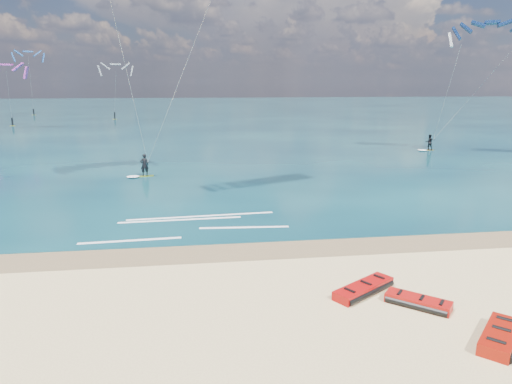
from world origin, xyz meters
TOP-DOWN VIEW (x-y plane):
  - ground at (0.00, 40.00)m, footprint 320.00×320.00m
  - wet_sand_strip at (0.00, 3.00)m, footprint 320.00×2.40m
  - sea at (0.00, 104.00)m, footprint 320.00×200.00m
  - packed_kite_left at (6.64, -1.73)m, footprint 3.00×2.46m
  - packed_kite_mid at (8.12, -2.94)m, footprint 2.42×2.29m
  - packed_kite_right at (9.44, -5.38)m, footprint 2.63×2.65m
  - kitesurfer_main at (-2.05, 17.23)m, footprint 10.04×9.14m
  - kitesurfer_far at (28.01, 28.59)m, footprint 9.46×7.56m
  - shoreline_foam at (0.38, 7.33)m, footprint 10.41×4.30m
  - distant_kites at (-26.28, 78.24)m, footprint 26.56×30.54m

SIDE VIEW (x-z plane):
  - ground at x=0.00m, z-range 0.00..0.00m
  - packed_kite_left at x=6.64m, z-range -0.19..0.19m
  - packed_kite_mid at x=8.12m, z-range -0.19..0.19m
  - packed_kite_right at x=9.44m, z-range -0.22..0.22m
  - wet_sand_strip at x=0.00m, z-range 0.00..0.01m
  - sea at x=0.00m, z-range 0.00..0.04m
  - shoreline_foam at x=0.38m, z-range 0.04..0.05m
  - distant_kites at x=-26.28m, z-range -1.00..12.70m
  - kitesurfer_far at x=28.01m, z-range 0.35..14.88m
  - kitesurfer_main at x=-2.05m, z-range 0.25..17.42m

